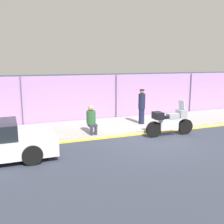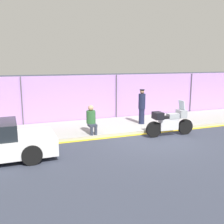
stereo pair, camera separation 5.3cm
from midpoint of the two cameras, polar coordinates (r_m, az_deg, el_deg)
name	(u,v)px [view 2 (the right image)]	position (r m, az deg, el deg)	size (l,w,h in m)	color
ground_plane	(154,140)	(11.12, 9.18, -6.02)	(120.00, 120.00, 0.00)	#333847
sidewalk	(128,124)	(13.38, 3.58, -2.72)	(37.10, 3.20, 0.13)	#9E9E99
curb_paint_stripe	(143,134)	(11.92, 6.91, -4.79)	(37.10, 0.18, 0.01)	gold
storefront_fence	(116,97)	(14.69, 0.94, 3.24)	(35.25, 0.17, 2.51)	#AD7FC6
motorcycle	(170,122)	(11.71, 12.57, -2.09)	(2.25, 0.56, 1.55)	black
officer_standing	(142,106)	(13.15, 6.62, 1.26)	(0.34, 0.34, 1.74)	#191E38
person_seated_on_curb	(91,118)	(11.38, -4.39, -1.32)	(0.40, 0.65, 1.24)	#2D3342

